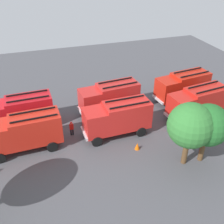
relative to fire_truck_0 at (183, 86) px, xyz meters
The scene contains 12 objects.
ground_plane 10.67m from the fire_truck_0, 11.74° to the left, with size 56.65×56.65×0.00m, color #4C4C51.
fire_truck_0 is the anchor object (origin of this frame).
fire_truck_1 9.84m from the fire_truck_0, ahead, with size 7.39×3.28×3.88m.
fire_truck_2 20.03m from the fire_truck_0, ahead, with size 7.28×2.95×3.88m.
fire_truck_3 4.23m from the fire_truck_0, 82.61° to the left, with size 7.45×3.47×3.88m.
fire_truck_4 11.27m from the fire_truck_0, 23.10° to the left, with size 7.26×2.91×3.88m.
fire_truck_5 20.07m from the fire_truck_0, 11.48° to the left, with size 7.28×2.96×3.88m.
firefighter_1 8.01m from the fire_truck_0, 69.82° to the left, with size 0.46×0.47×1.84m.
firefighter_2 15.43m from the fire_truck_0, 11.53° to the left, with size 0.43×0.26×1.60m.
tree_1 11.62m from the fire_truck_0, 68.67° to the left, with size 3.81×3.81×5.91m.
tree_2 12.26m from the fire_truck_0, 60.89° to the left, with size 4.04×4.04×6.27m.
traffic_cone_0 12.04m from the fire_truck_0, 38.67° to the left, with size 0.51×0.51×0.73m, color #F2600C.
Camera 1 is at (7.71, 23.87, 17.18)m, focal length 42.05 mm.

